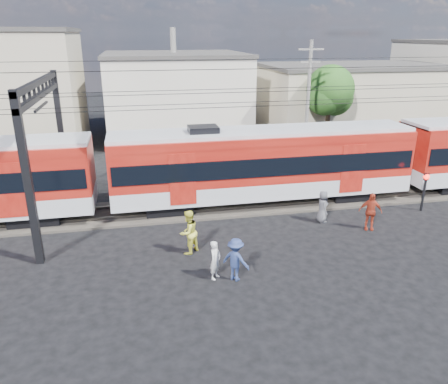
{
  "coord_description": "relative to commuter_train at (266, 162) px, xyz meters",
  "views": [
    {
      "loc": [
        -5.81,
        -13.61,
        8.88
      ],
      "look_at": [
        -1.97,
        5.0,
        1.96
      ],
      "focal_mm": 35.0,
      "sensor_mm": 36.0,
      "label": 1
    }
  ],
  "objects": [
    {
      "name": "building_mideast",
      "position": [
        13.02,
        16.0,
        0.75
      ],
      "size": [
        16.32,
        10.2,
        6.3
      ],
      "color": "tan",
      "rests_on": "ground"
    },
    {
      "name": "building_midwest",
      "position": [
        -2.98,
        19.0,
        1.25
      ],
      "size": [
        12.24,
        12.24,
        7.3
      ],
      "color": "#B9B2A2",
      "rests_on": "ground"
    },
    {
      "name": "catenary",
      "position": [
        -9.63,
        -0.0,
        2.73
      ],
      "size": [
        70.0,
        9.3,
        7.52
      ],
      "color": "black",
      "rests_on": "ground"
    },
    {
      "name": "crossing_signal",
      "position": [
        7.85,
        -2.66,
        -0.96
      ],
      "size": [
        0.3,
        0.3,
        2.08
      ],
      "color": "black",
      "rests_on": "ground"
    },
    {
      "name": "pedestrian_d",
      "position": [
        3.9,
        -4.25,
        -1.48
      ],
      "size": [
        1.17,
        0.82,
        1.84
      ],
      "primitive_type": "imported",
      "rotation": [
        0.0,
        0.0,
        -0.38
      ],
      "color": "maroon",
      "rests_on": "ground"
    },
    {
      "name": "tree_near",
      "position": [
        8.21,
        10.09,
        2.26
      ],
      "size": [
        3.82,
        3.64,
        6.72
      ],
      "color": "#382619",
      "rests_on": "ground"
    },
    {
      "name": "pedestrian_e",
      "position": [
        2.05,
        -2.96,
        -1.59
      ],
      "size": [
        0.58,
        0.83,
        1.62
      ],
      "primitive_type": "imported",
      "rotation": [
        0.0,
        0.0,
        1.49
      ],
      "color": "#47474C",
      "rests_on": "ground"
    },
    {
      "name": "utility_pole_mid",
      "position": [
        5.02,
        7.0,
        2.13
      ],
      "size": [
        1.8,
        0.24,
        8.5
      ],
      "color": "slate",
      "rests_on": "ground"
    },
    {
      "name": "rail_near",
      "position": [
        -0.98,
        -0.75,
        -2.22
      ],
      "size": [
        70.0,
        0.12,
        0.12
      ],
      "primitive_type": "cube",
      "color": "#59544C",
      "rests_on": "track_bed"
    },
    {
      "name": "pedestrian_a",
      "position": [
        -4.14,
        -7.15,
        -1.63
      ],
      "size": [
        0.65,
        0.67,
        1.55
      ],
      "primitive_type": "imported",
      "rotation": [
        0.0,
        0.0,
        0.88
      ],
      "color": "silver",
      "rests_on": "ground"
    },
    {
      "name": "ground",
      "position": [
        -0.98,
        -8.0,
        -2.4
      ],
      "size": [
        120.0,
        120.0,
        0.0
      ],
      "primitive_type": "plane",
      "color": "black",
      "rests_on": "ground"
    },
    {
      "name": "pedestrian_c",
      "position": [
        -3.41,
        -7.42,
        -1.54
      ],
      "size": [
        1.25,
        1.22,
        1.71
      ],
      "primitive_type": "imported",
      "rotation": [
        0.0,
        0.0,
        2.4
      ],
      "color": "navy",
      "rests_on": "ground"
    },
    {
      "name": "commuter_train",
      "position": [
        0.0,
        0.0,
        0.0
      ],
      "size": [
        50.3,
        3.08,
        4.17
      ],
      "color": "black",
      "rests_on": "ground"
    },
    {
      "name": "rail_far",
      "position": [
        -0.98,
        0.75,
        -2.22
      ],
      "size": [
        70.0,
        0.12,
        0.12
      ],
      "primitive_type": "cube",
      "color": "#59544C",
      "rests_on": "track_bed"
    },
    {
      "name": "pedestrian_b",
      "position": [
        -4.88,
        -4.89,
        -1.43
      ],
      "size": [
        1.19,
        1.17,
        1.93
      ],
      "primitive_type": "imported",
      "rotation": [
        0.0,
        0.0,
        3.85
      ],
      "color": "#D4D242",
      "rests_on": "ground"
    },
    {
      "name": "track_bed",
      "position": [
        -0.98,
        0.0,
        -2.34
      ],
      "size": [
        70.0,
        3.4,
        0.12
      ],
      "primitive_type": "cube",
      "color": "#2D2823",
      "rests_on": "ground"
    }
  ]
}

